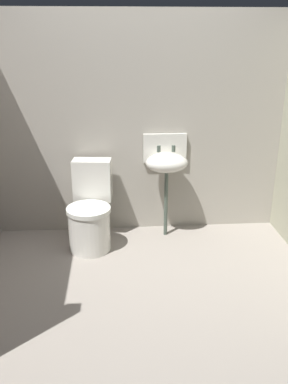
{
  "coord_description": "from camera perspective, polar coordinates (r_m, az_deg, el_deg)",
  "views": [
    {
      "loc": [
        -0.22,
        -2.81,
        1.89
      ],
      "look_at": [
        0.0,
        0.27,
        0.7
      ],
      "focal_mm": 38.68,
      "sensor_mm": 36.0,
      "label": 1
    }
  ],
  "objects": [
    {
      "name": "ground_plane",
      "position": [
        3.41,
        0.34,
        -13.35
      ],
      "size": [
        3.21,
        2.56,
        0.08
      ],
      "primitive_type": "cube",
      "color": "gray"
    },
    {
      "name": "wall_back",
      "position": [
        4.03,
        -0.9,
        9.07
      ],
      "size": [
        3.21,
        0.1,
        2.1
      ],
      "primitive_type": "cube",
      "color": "#A29C8F",
      "rests_on": "ground"
    },
    {
      "name": "toilet_near_wall",
      "position": [
        3.87,
        -7.41,
        -2.98
      ],
      "size": [
        0.44,
        0.63,
        0.78
      ],
      "rotation": [
        0.0,
        0.0,
        3.04
      ],
      "color": "silver",
      "rests_on": "ground"
    },
    {
      "name": "sink",
      "position": [
        3.92,
        3.1,
        4.23
      ],
      "size": [
        0.42,
        0.35,
        0.99
      ],
      "color": "#465348",
      "rests_on": "ground"
    }
  ]
}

